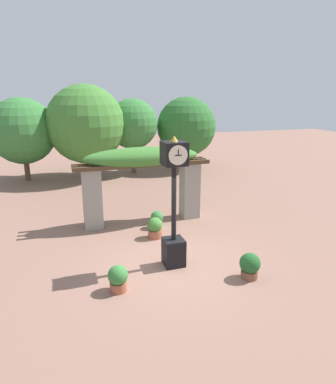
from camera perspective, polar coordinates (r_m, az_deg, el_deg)
ground_plane at (r=9.81m, az=0.85°, el=-11.86°), size 60.00×60.00×0.00m
pedestal_clock at (r=9.07m, az=0.96°, el=-2.12°), size 0.60×0.65×3.59m
pergola at (r=12.27m, az=-4.27°, el=3.86°), size 4.87×1.23×2.78m
potted_plant_near_left at (r=8.54m, az=-8.34°, el=-14.00°), size 0.49×0.49×0.66m
potted_plant_near_right at (r=12.14m, az=-1.86°, el=-4.57°), size 0.44×0.44×0.61m
potted_plant_far_left at (r=11.31m, az=-2.19°, el=-5.95°), size 0.50×0.50×0.70m
potted_plant_far_right at (r=9.21m, az=13.47°, el=-11.82°), size 0.54×0.54×0.69m
tree_line at (r=19.82m, az=-10.37°, el=10.71°), size 12.85×4.55×5.10m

